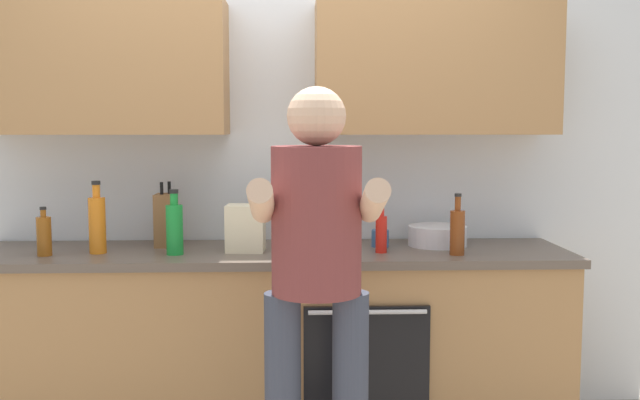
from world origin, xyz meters
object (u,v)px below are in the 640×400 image
at_px(bottle_syrup, 44,235).
at_px(bottle_wine, 315,236).
at_px(knife_block, 166,220).
at_px(person_standing, 317,265).
at_px(mixing_bowl, 437,236).
at_px(bottle_soda, 175,228).
at_px(cup_tea, 380,238).
at_px(bottle_juice, 97,223).
at_px(bottle_vinegar, 457,231).
at_px(bottle_hotsauce, 381,232).
at_px(grocery_bag_rice, 246,228).
at_px(potted_herb, 308,219).

xyz_separation_m(bottle_syrup, bottle_wine, (1.23, -0.02, -0.01)).
xyz_separation_m(bottle_wine, knife_block, (-0.72, 0.27, 0.04)).
relative_size(person_standing, mixing_bowl, 5.65).
distance_m(bottle_soda, mixing_bowl, 1.28).
relative_size(bottle_soda, cup_tea, 3.53).
height_order(bottle_juice, bottle_soda, bottle_juice).
xyz_separation_m(bottle_vinegar, knife_block, (-1.38, 0.29, 0.02)).
xyz_separation_m(bottle_juice, bottle_vinegar, (1.66, -0.10, -0.03)).
relative_size(person_standing, bottle_hotsauce, 7.04).
bearing_deg(bottle_syrup, cup_tea, 6.83).
bearing_deg(bottle_vinegar, knife_block, 168.11).
xyz_separation_m(bottle_syrup, bottle_soda, (0.59, 0.01, 0.03)).
height_order(bottle_vinegar, grocery_bag_rice, bottle_vinegar).
distance_m(bottle_soda, bottle_wine, 0.65).
bearing_deg(bottle_soda, bottle_hotsauce, 0.97).
height_order(bottle_wine, knife_block, knife_block).
bearing_deg(knife_block, bottle_hotsauce, -11.86).
distance_m(bottle_syrup, knife_block, 0.57).
xyz_separation_m(knife_block, potted_herb, (0.70, -0.00, 0.00)).
distance_m(bottle_soda, grocery_bag_rice, 0.33).
relative_size(person_standing, bottle_vinegar, 5.76).
xyz_separation_m(bottle_juice, bottle_wine, (1.01, -0.08, -0.05)).
xyz_separation_m(bottle_wine, cup_tea, (0.33, 0.21, -0.04)).
xyz_separation_m(person_standing, bottle_wine, (0.01, 0.59, 0.02)).
relative_size(bottle_soda, potted_herb, 1.25).
height_order(bottle_wine, grocery_bag_rice, bottle_wine).
distance_m(bottle_vinegar, bottle_hotsauce, 0.35).
bearing_deg(bottle_syrup, bottle_juice, 14.16).
height_order(bottle_wine, mixing_bowl, bottle_wine).
distance_m(bottle_juice, mixing_bowl, 1.64).
relative_size(bottle_vinegar, bottle_soda, 0.94).
relative_size(bottle_juice, bottle_soda, 1.12).
distance_m(bottle_hotsauce, knife_block, 1.06).
distance_m(bottle_juice, bottle_syrup, 0.24).
bearing_deg(grocery_bag_rice, bottle_soda, -166.65).
relative_size(person_standing, knife_block, 5.12).
distance_m(potted_herb, grocery_bag_rice, 0.34).
distance_m(bottle_vinegar, mixing_bowl, 0.27).
xyz_separation_m(bottle_hotsauce, grocery_bag_rice, (-0.64, 0.06, 0.02)).
bearing_deg(mixing_bowl, bottle_juice, -174.55).
relative_size(person_standing, bottle_juice, 4.83).
bearing_deg(cup_tea, bottle_soda, -169.62).
distance_m(bottle_syrup, bottle_soda, 0.59).
relative_size(bottle_juice, knife_block, 1.06).
height_order(person_standing, mixing_bowl, person_standing).
xyz_separation_m(bottle_juice, grocery_bag_rice, (0.69, 0.03, -0.03)).
height_order(person_standing, cup_tea, person_standing).
height_order(bottle_vinegar, bottle_wine, bottle_vinegar).
bearing_deg(bottle_juice, bottle_soda, -7.49).
relative_size(person_standing, grocery_bag_rice, 7.40).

